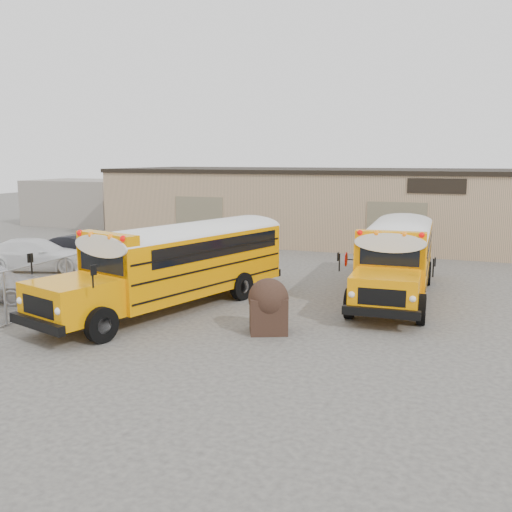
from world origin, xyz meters
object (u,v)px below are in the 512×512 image
(school_bus_left, at_px, (279,239))
(school_bus_right, at_px, (407,233))
(tarp_bundle, at_px, (268,305))
(car_white, at_px, (37,255))
(car_dark, at_px, (81,249))

(school_bus_left, relative_size, school_bus_right, 1.07)
(tarp_bundle, relative_size, car_white, 0.32)
(school_bus_right, xyz_separation_m, car_white, (-16.51, -7.25, -0.92))
(school_bus_left, relative_size, tarp_bundle, 6.28)
(school_bus_right, height_order, car_white, school_bus_right)
(tarp_bundle, xyz_separation_m, car_white, (-13.76, 5.39, -0.11))
(school_bus_left, bearing_deg, school_bus_right, 43.35)
(car_white, bearing_deg, tarp_bundle, -133.47)
(tarp_bundle, xyz_separation_m, car_dark, (-13.25, 8.05, -0.18))
(school_bus_left, bearing_deg, car_white, -167.76)
(car_dark, bearing_deg, car_white, 168.83)
(school_bus_left, bearing_deg, car_dark, 179.12)
(school_bus_right, height_order, tarp_bundle, school_bus_right)
(school_bus_left, height_order, car_white, school_bus_left)
(school_bus_right, bearing_deg, car_dark, -163.97)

